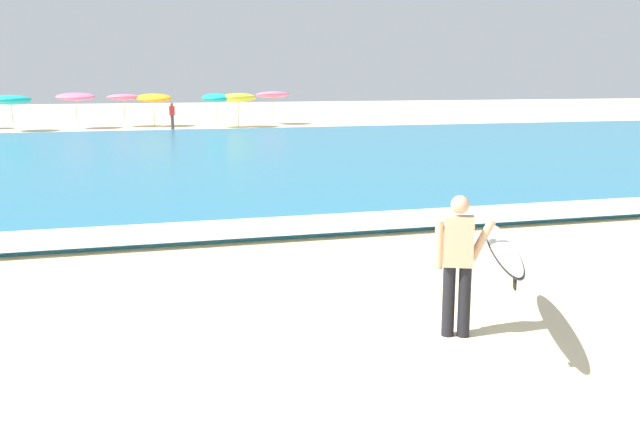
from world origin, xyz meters
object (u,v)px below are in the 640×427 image
at_px(beach_umbrella_4, 124,97).
at_px(beach_umbrella_7, 238,98).
at_px(beachgoer_near_row_left, 172,115).
at_px(beach_umbrella_3, 75,97).
at_px(surfer_with_board, 480,254).
at_px(beach_umbrella_5, 153,98).
at_px(beach_umbrella_8, 273,95).
at_px(beach_umbrella_6, 216,98).
at_px(beach_umbrella_2, 11,100).

relative_size(beach_umbrella_4, beach_umbrella_7, 0.91).
bearing_deg(beach_umbrella_4, beachgoer_near_row_left, -48.94).
bearing_deg(beach_umbrella_3, surfer_with_board, -80.33).
bearing_deg(beach_umbrella_3, beach_umbrella_5, 7.36).
distance_m(surfer_with_board, beach_umbrella_5, 38.62).
relative_size(beach_umbrella_4, beach_umbrella_5, 0.90).
xyz_separation_m(surfer_with_board, beach_umbrella_8, (5.73, 38.63, 0.89)).
bearing_deg(beach_umbrella_6, beach_umbrella_8, 26.87).
height_order(beach_umbrella_3, beach_umbrella_6, beach_umbrella_3).
distance_m(beach_umbrella_4, beach_umbrella_8, 9.42).
height_order(beach_umbrella_2, beach_umbrella_4, beach_umbrella_2).
height_order(beach_umbrella_2, beach_umbrella_6, beach_umbrella_6).
relative_size(beach_umbrella_4, beachgoer_near_row_left, 1.31).
relative_size(beach_umbrella_4, beach_umbrella_8, 0.93).
bearing_deg(beachgoer_near_row_left, beach_umbrella_4, 131.06).
xyz_separation_m(beach_umbrella_3, beach_umbrella_4, (2.80, 0.94, -0.08)).
bearing_deg(beach_umbrella_7, beach_umbrella_5, 159.61).
bearing_deg(beach_umbrella_5, beach_umbrella_6, -28.25).
bearing_deg(beach_umbrella_6, beach_umbrella_3, 170.60).
height_order(beach_umbrella_7, beach_umbrella_8, beach_umbrella_8).
bearing_deg(beachgoer_near_row_left, beach_umbrella_8, 22.73).
distance_m(surfer_with_board, beach_umbrella_8, 39.07).
relative_size(beach_umbrella_2, beach_umbrella_8, 1.01).
bearing_deg(beach_umbrella_7, beach_umbrella_4, 161.99).
xyz_separation_m(beach_umbrella_4, beach_umbrella_8, (9.41, -0.29, 0.10)).
xyz_separation_m(beach_umbrella_2, beach_umbrella_6, (11.65, -0.12, 0.03)).
bearing_deg(beach_umbrella_4, beach_umbrella_6, -22.98).
xyz_separation_m(beach_umbrella_3, beachgoer_near_row_left, (5.50, -2.16, -1.07)).
distance_m(beach_umbrella_3, beach_umbrella_7, 9.69).
distance_m(beach_umbrella_3, beach_umbrella_6, 8.34).
relative_size(beach_umbrella_3, beach_umbrella_5, 0.99).
relative_size(beach_umbrella_5, beach_umbrella_6, 1.08).
height_order(beach_umbrella_4, beachgoer_near_row_left, beach_umbrella_4).
height_order(beach_umbrella_6, beach_umbrella_8, beach_umbrella_8).
xyz_separation_m(beach_umbrella_8, beachgoer_near_row_left, (-6.71, -2.81, -1.08)).
relative_size(beach_umbrella_2, beach_umbrella_3, 0.99).
relative_size(beach_umbrella_2, beach_umbrella_7, 0.99).
relative_size(surfer_with_board, beach_umbrella_4, 1.31).
height_order(beach_umbrella_3, beach_umbrella_4, beach_umbrella_3).
xyz_separation_m(beach_umbrella_3, beach_umbrella_8, (12.21, 0.66, 0.02)).
xyz_separation_m(beach_umbrella_2, beach_umbrella_7, (13.03, -0.03, 0.02)).
height_order(beach_umbrella_4, beach_umbrella_7, beach_umbrella_7).
relative_size(beach_umbrella_8, beachgoer_near_row_left, 1.41).
distance_m(beach_umbrella_4, beach_umbrella_7, 7.16).
height_order(beach_umbrella_3, beach_umbrella_5, beach_umbrella_3).
relative_size(beach_umbrella_5, beachgoer_near_row_left, 1.46).
relative_size(beach_umbrella_3, beach_umbrella_6, 1.07).
relative_size(surfer_with_board, beach_umbrella_6, 1.28).
height_order(beach_umbrella_5, beach_umbrella_6, beach_umbrella_6).
height_order(beach_umbrella_3, beach_umbrella_8, beach_umbrella_8).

